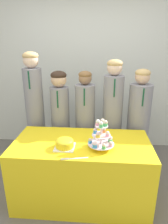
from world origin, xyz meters
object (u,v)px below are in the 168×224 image
at_px(round_cake, 65,143).
at_px(student_4, 138,127).
at_px(cupcake_stand, 101,135).
at_px(student_1, 61,123).
at_px(cake_knife, 70,159).
at_px(student_3, 112,121).
at_px(student_0, 35,115).
at_px(student_2, 85,126).

height_order(round_cake, student_4, student_4).
bearing_deg(student_4, cupcake_stand, -125.95).
distance_m(cupcake_stand, student_1, 0.89).
distance_m(round_cake, cupcake_stand, 0.38).
bearing_deg(student_1, cake_knife, -73.70).
distance_m(round_cake, student_4, 1.12).
bearing_deg(cake_knife, student_3, 53.22).
xyz_separation_m(student_1, student_4, (1.04, 0.00, -0.02)).
distance_m(cupcake_stand, student_3, 0.70).
distance_m(student_0, student_4, 1.40).
relative_size(cake_knife, student_0, 0.16).
xyz_separation_m(student_3, student_4, (0.34, 0.00, -0.07)).
bearing_deg(student_2, student_0, 180.00).
bearing_deg(student_4, student_1, -180.00).
bearing_deg(cupcake_stand, student_4, 54.05).
bearing_deg(student_0, student_1, -0.00).
bearing_deg(student_0, student_4, 0.00).
distance_m(cupcake_stand, student_0, 1.13).
height_order(cupcake_stand, student_1, student_1).
bearing_deg(student_4, round_cake, -140.85).
bearing_deg(student_0, student_2, -0.00).
bearing_deg(student_2, student_4, 0.00).
relative_size(student_2, student_3, 0.91).
bearing_deg(student_2, cake_knife, -94.47).
bearing_deg(round_cake, student_0, 126.72).
xyz_separation_m(student_2, student_3, (0.36, 0.00, 0.09)).
distance_m(student_2, student_4, 0.71).
distance_m(round_cake, student_3, 0.88).
relative_size(round_cake, student_3, 0.13).
relative_size(cake_knife, student_4, 0.18).
bearing_deg(round_cake, cupcake_stand, 3.95).
bearing_deg(student_2, round_cake, -102.59).
xyz_separation_m(student_0, student_1, (0.34, -0.00, -0.11)).
distance_m(cupcake_stand, student_4, 0.86).
height_order(student_0, student_2, student_0).
distance_m(student_0, student_2, 0.70).
xyz_separation_m(student_0, student_4, (1.39, 0.00, -0.13)).
bearing_deg(student_4, cake_knife, -130.51).
bearing_deg(student_1, student_2, 0.00).
height_order(student_1, student_4, student_4).
xyz_separation_m(cupcake_stand, student_0, (-0.90, 0.68, -0.06)).
relative_size(student_0, student_3, 1.05).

